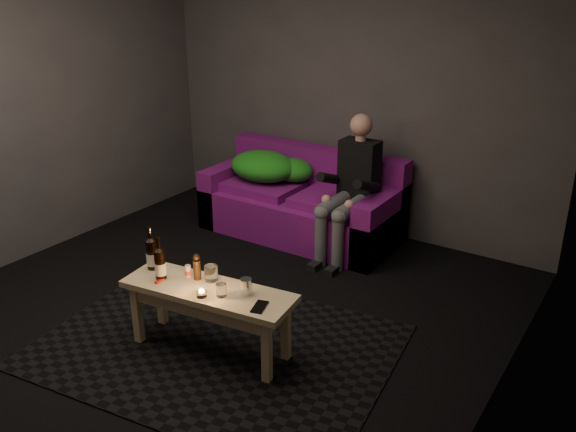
# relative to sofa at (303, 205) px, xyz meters

# --- Properties ---
(floor) EXTENTS (4.50, 4.50, 0.00)m
(floor) POSITION_rel_sofa_xyz_m (0.23, -1.81, -0.29)
(floor) COLOR black
(floor) RESTS_ON ground
(room) EXTENTS (4.50, 4.50, 4.50)m
(room) POSITION_rel_sofa_xyz_m (0.23, -1.35, 1.36)
(room) COLOR silver
(room) RESTS_ON ground
(rug) EXTENTS (2.49, 1.95, 0.01)m
(rug) POSITION_rel_sofa_xyz_m (0.53, -1.95, -0.28)
(rug) COLOR black
(rug) RESTS_ON floor
(sofa) EXTENTS (1.85, 0.83, 0.79)m
(sofa) POSITION_rel_sofa_xyz_m (0.00, 0.00, 0.00)
(sofa) COLOR #7C106D
(sofa) RESTS_ON floor
(green_blanket) EXTENTS (0.81, 0.55, 0.28)m
(green_blanket) POSITION_rel_sofa_xyz_m (-0.39, -0.01, 0.31)
(green_blanket) COLOR #278C19
(green_blanket) RESTS_ON sofa
(person) EXTENTS (0.33, 0.77, 1.23)m
(person) POSITION_rel_sofa_xyz_m (0.57, -0.15, 0.35)
(person) COLOR black
(person) RESTS_ON sofa
(coffee_table) EXTENTS (1.19, 0.51, 0.47)m
(coffee_table) POSITION_rel_sofa_xyz_m (0.53, -2.00, 0.10)
(coffee_table) COLOR tan
(coffee_table) RESTS_ON rug
(beer_bottle_a) EXTENTS (0.08, 0.08, 0.31)m
(beer_bottle_a) POSITION_rel_sofa_xyz_m (0.04, -2.00, 0.30)
(beer_bottle_a) COLOR black
(beer_bottle_a) RESTS_ON coffee_table
(beer_bottle_b) EXTENTS (0.07, 0.07, 0.30)m
(beer_bottle_b) POSITION_rel_sofa_xyz_m (0.19, -2.07, 0.29)
(beer_bottle_b) COLOR black
(beer_bottle_b) RESTS_ON coffee_table
(salt_shaker) EXTENTS (0.05, 0.05, 0.08)m
(salt_shaker) POSITION_rel_sofa_xyz_m (0.32, -1.95, 0.22)
(salt_shaker) COLOR silver
(salt_shaker) RESTS_ON coffee_table
(pepper_mill) EXTENTS (0.05, 0.05, 0.14)m
(pepper_mill) POSITION_rel_sofa_xyz_m (0.40, -1.95, 0.25)
(pepper_mill) COLOR black
(pepper_mill) RESTS_ON coffee_table
(tumbler_back) EXTENTS (0.11, 0.11, 0.10)m
(tumbler_back) POSITION_rel_sofa_xyz_m (0.48, -1.91, 0.24)
(tumbler_back) COLOR white
(tumbler_back) RESTS_ON coffee_table
(tealight) EXTENTS (0.07, 0.07, 0.05)m
(tealight) POSITION_rel_sofa_xyz_m (0.57, -2.11, 0.21)
(tealight) COLOR white
(tealight) RESTS_ON coffee_table
(tumbler_front) EXTENTS (0.09, 0.09, 0.08)m
(tumbler_front) POSITION_rel_sofa_xyz_m (0.67, -2.04, 0.23)
(tumbler_front) COLOR white
(tumbler_front) RESTS_ON coffee_table
(steel_cup) EXTENTS (0.09, 0.09, 0.10)m
(steel_cup) POSITION_rel_sofa_xyz_m (0.78, -1.93, 0.24)
(steel_cup) COLOR silver
(steel_cup) RESTS_ON coffee_table
(smartphone) EXTENTS (0.11, 0.16, 0.01)m
(smartphone) POSITION_rel_sofa_xyz_m (0.95, -2.02, 0.19)
(smartphone) COLOR black
(smartphone) RESTS_ON coffee_table
(red_lighter) EXTENTS (0.02, 0.08, 0.01)m
(red_lighter) POSITION_rel_sofa_xyz_m (0.21, -2.11, 0.19)
(red_lighter) COLOR red
(red_lighter) RESTS_ON coffee_table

